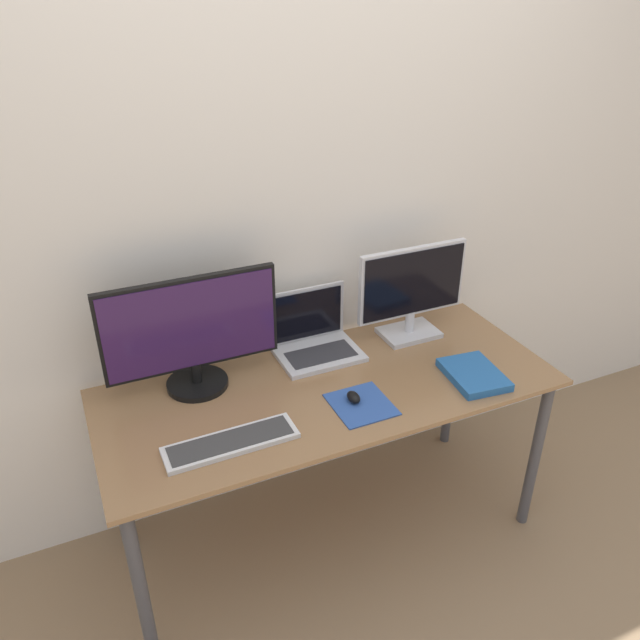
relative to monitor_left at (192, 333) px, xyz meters
The scene contains 10 objects.
ground_plane 1.15m from the monitor_left, 51.08° to the right, with size 12.00×12.00×0.00m, color #8C7051.
wall_back 0.57m from the monitor_left, 25.76° to the left, with size 7.00×0.05×2.50m.
desk 0.55m from the monitor_left, 24.45° to the right, with size 1.61×0.66×0.71m.
monitor_left is the anchor object (origin of this frame).
monitor_right 0.86m from the monitor_left, ahead, with size 0.45×0.16×0.37m.
laptop 0.50m from the monitor_left, ahead, with size 0.31×0.23×0.24m.
keyboard 0.41m from the monitor_left, 88.00° to the right, with size 0.42×0.12×0.02m.
mousepad 0.62m from the monitor_left, 35.87° to the right, with size 0.19×0.21×0.00m.
mouse 0.59m from the monitor_left, 34.84° to the right, with size 0.04×0.06×0.03m.
book 1.00m from the monitor_left, 21.68° to the right, with size 0.20×0.26×0.03m.
Camera 1 is at (-0.78, -1.30, 1.97)m, focal length 35.00 mm.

